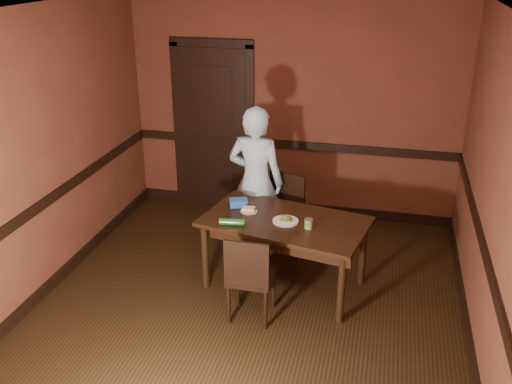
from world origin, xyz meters
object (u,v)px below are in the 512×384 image
at_px(person, 256,182).
at_px(food_tub, 238,203).
at_px(chair_far, 290,220).
at_px(cheese_saucer, 249,210).
at_px(sandwich_plate, 286,220).
at_px(chair_near, 251,275).
at_px(dining_table, 284,253).
at_px(sauce_jar, 309,224).

relative_size(person, food_tub, 7.87).
bearing_deg(food_tub, person, 60.82).
relative_size(chair_far, cheese_saucer, 5.62).
relative_size(sandwich_plate, cheese_saucer, 1.50).
height_order(chair_near, cheese_saucer, chair_near).
distance_m(chair_far, food_tub, 0.66).
xyz_separation_m(dining_table, food_tub, (-0.52, 0.20, 0.40)).
bearing_deg(sauce_jar, chair_far, 113.48).
xyz_separation_m(chair_far, sauce_jar, (0.29, -0.66, 0.31)).
xyz_separation_m(chair_far, sandwich_plate, (0.05, -0.58, 0.28)).
bearing_deg(food_tub, sauce_jar, -42.45).
distance_m(person, cheese_saucer, 0.56).
height_order(person, cheese_saucer, person).
xyz_separation_m(person, food_tub, (-0.07, -0.44, -0.06)).
bearing_deg(chair_far, person, -172.72).
bearing_deg(food_tub, dining_table, -40.44).
bearing_deg(dining_table, person, 136.49).
xyz_separation_m(sandwich_plate, food_tub, (-0.53, 0.24, 0.02)).
bearing_deg(dining_table, chair_far, 106.02).
bearing_deg(chair_far, sauce_jar, -45.30).
relative_size(person, sandwich_plate, 6.70).
xyz_separation_m(chair_near, cheese_saucer, (-0.19, 0.67, 0.32)).
bearing_deg(person, chair_near, 107.47).
height_order(sandwich_plate, food_tub, food_tub).
distance_m(dining_table, sauce_jar, 0.50).
bearing_deg(dining_table, sauce_jar, -15.39).
relative_size(chair_near, cheese_saucer, 5.18).
bearing_deg(person, food_tub, 86.02).
height_order(dining_table, person, person).
height_order(dining_table, sauce_jar, sauce_jar).
relative_size(sauce_jar, food_tub, 0.45).
relative_size(dining_table, chair_near, 1.82).
bearing_deg(chair_far, sandwich_plate, -63.44).
relative_size(cheese_saucer, food_tub, 0.78).
height_order(chair_far, sandwich_plate, chair_far).
height_order(dining_table, sandwich_plate, sandwich_plate).
distance_m(chair_near, person, 1.30).
relative_size(chair_far, chair_near, 1.09).
relative_size(chair_far, person, 0.56).
xyz_separation_m(dining_table, cheese_saucer, (-0.38, 0.09, 0.39)).
distance_m(sandwich_plate, cheese_saucer, 0.42).
distance_m(sandwich_plate, food_tub, 0.58).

